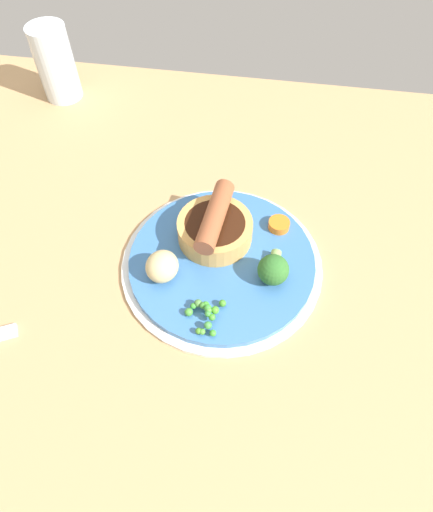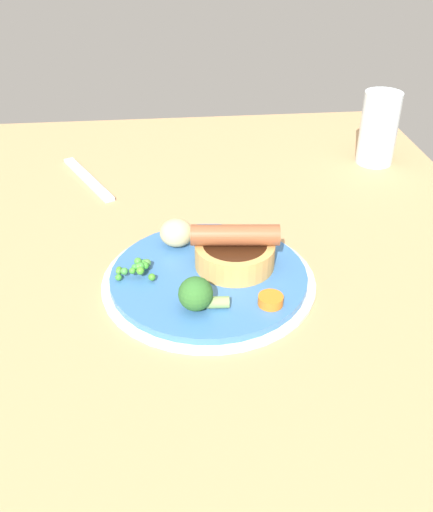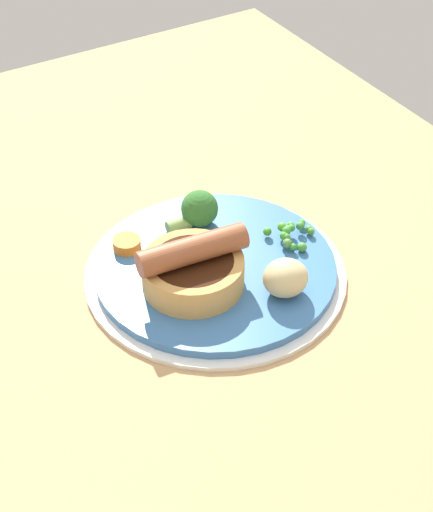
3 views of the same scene
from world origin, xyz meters
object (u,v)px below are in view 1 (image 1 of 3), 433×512
(drinking_glass, at_px, (55,63))
(sausage_pudding, at_px, (215,227))
(potato_chunk_1, at_px, (162,266))
(dinner_plate, at_px, (222,263))
(pea_pile, at_px, (205,313))
(broccoli_floret_near, at_px, (273,269))
(carrot_slice_1, at_px, (279,225))

(drinking_glass, bearing_deg, sausage_pudding, 137.74)
(potato_chunk_1, bearing_deg, dinner_plate, -152.71)
(dinner_plate, xyz_separation_m, pea_pile, (0.01, 0.08, 0.02))
(dinner_plate, bearing_deg, pea_pile, 85.57)
(dinner_plate, distance_m, broccoli_floret_near, 0.07)
(dinner_plate, distance_m, carrot_slice_1, 0.09)
(dinner_plate, xyz_separation_m, carrot_slice_1, (-0.07, -0.06, 0.01))
(pea_pile, bearing_deg, sausage_pudding, -86.27)
(dinner_plate, xyz_separation_m, drinking_glass, (0.33, -0.32, 0.06))
(pea_pile, xyz_separation_m, potato_chunk_1, (0.06, -0.05, 0.01))
(dinner_plate, height_order, pea_pile, pea_pile)
(pea_pile, distance_m, potato_chunk_1, 0.08)
(dinner_plate, bearing_deg, drinking_glass, -44.14)
(drinking_glass, bearing_deg, broccoli_floret_near, 139.45)
(sausage_pudding, distance_m, broccoli_floret_near, 0.09)
(dinner_plate, height_order, carrot_slice_1, carrot_slice_1)
(sausage_pudding, height_order, potato_chunk_1, sausage_pudding)
(sausage_pudding, xyz_separation_m, potato_chunk_1, (0.05, 0.07, -0.00))
(sausage_pudding, bearing_deg, potato_chunk_1, -32.51)
(carrot_slice_1, bearing_deg, drinking_glass, -32.84)
(pea_pile, height_order, broccoli_floret_near, broccoli_floret_near)
(dinner_plate, xyz_separation_m, broccoli_floret_near, (-0.07, 0.02, 0.03))
(potato_chunk_1, height_order, carrot_slice_1, potato_chunk_1)
(broccoli_floret_near, distance_m, carrot_slice_1, 0.08)
(carrot_slice_1, bearing_deg, potato_chunk_1, 35.94)
(broccoli_floret_near, height_order, carrot_slice_1, broccoli_floret_near)
(sausage_pudding, bearing_deg, pea_pile, 9.47)
(broccoli_floret_near, relative_size, drinking_glass, 0.46)
(pea_pile, height_order, potato_chunk_1, potato_chunk_1)
(dinner_plate, height_order, potato_chunk_1, potato_chunk_1)
(sausage_pudding, relative_size, broccoli_floret_near, 1.91)
(potato_chunk_1, xyz_separation_m, drinking_glass, (0.26, -0.35, 0.03))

